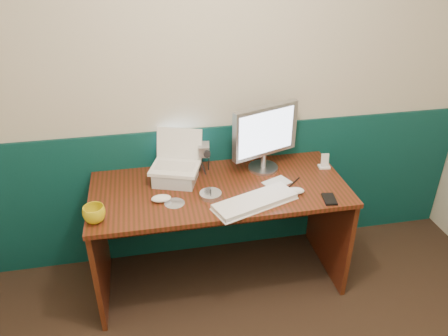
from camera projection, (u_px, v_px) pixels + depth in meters
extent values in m
cube|color=beige|center=(229.00, 90.00, 2.82)|extent=(3.50, 0.04, 2.50)
cube|color=#073432|center=(229.00, 189.00, 3.18)|extent=(3.48, 0.02, 1.00)
cube|color=#351C09|center=(220.00, 235.00, 2.91)|extent=(1.60, 0.70, 0.75)
cube|color=#B7BCC3|center=(176.00, 175.00, 2.77)|extent=(0.31, 0.29, 0.09)
cube|color=white|center=(255.00, 202.00, 2.56)|extent=(0.53, 0.33, 0.03)
ellipsoid|color=white|center=(295.00, 191.00, 2.66)|extent=(0.12, 0.08, 0.04)
ellipsoid|color=white|center=(161.00, 198.00, 2.58)|extent=(0.12, 0.07, 0.04)
imported|color=gold|center=(94.00, 214.00, 2.39)|extent=(0.15, 0.15, 0.10)
cylinder|color=silver|center=(211.00, 195.00, 2.63)|extent=(0.13, 0.13, 0.03)
cylinder|color=silver|center=(175.00, 203.00, 2.57)|extent=(0.12, 0.12, 0.00)
cylinder|color=black|center=(294.00, 182.00, 2.77)|extent=(0.11, 0.10, 0.01)
cube|color=silver|center=(277.00, 182.00, 2.77)|extent=(0.20, 0.17, 0.00)
cube|color=white|center=(324.00, 167.00, 2.95)|extent=(0.08, 0.06, 0.01)
cube|color=silver|center=(325.00, 160.00, 2.92)|extent=(0.05, 0.03, 0.09)
cube|color=black|center=(329.00, 199.00, 2.60)|extent=(0.09, 0.13, 0.01)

